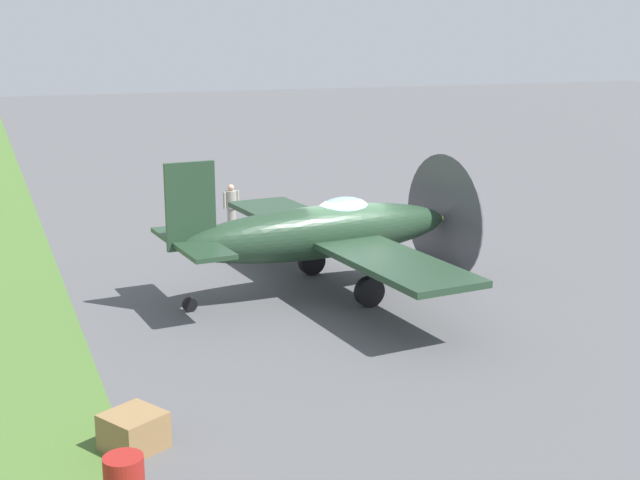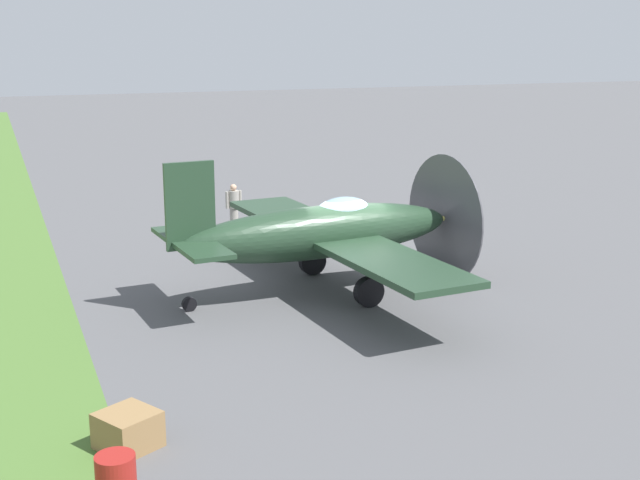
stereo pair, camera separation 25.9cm
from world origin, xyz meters
TOP-DOWN VIEW (x-y plane):
  - ground_plane at (0.00, 0.00)m, footprint 160.00×160.00m
  - airplane_lead at (0.53, -0.67)m, footprint 11.24×8.90m
  - ground_crew_chief at (-7.24, -1.09)m, footprint 0.38×0.62m
  - supply_crate at (7.72, -7.14)m, footprint 1.22×1.22m

SIDE VIEW (x-z plane):
  - ground_plane at x=0.00m, z-range 0.00..0.00m
  - supply_crate at x=7.72m, z-range 0.00..0.64m
  - ground_crew_chief at x=-7.24m, z-range 0.05..1.78m
  - airplane_lead at x=0.53m, z-range -0.33..3.67m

